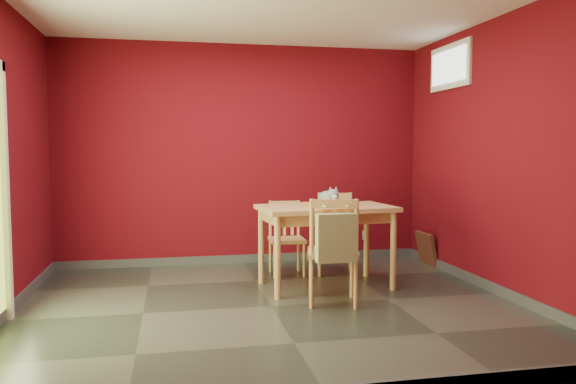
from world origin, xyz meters
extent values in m
plane|color=#2D342D|center=(0.00, 0.00, 0.00)|extent=(4.50, 4.50, 0.00)
plane|color=#590912|center=(0.00, 2.00, 1.35)|extent=(4.50, 0.00, 4.50)
plane|color=#590912|center=(0.00, -2.00, 1.35)|extent=(4.50, 0.00, 4.50)
plane|color=#590912|center=(2.25, 0.00, 1.35)|extent=(0.00, 4.00, 4.00)
plane|color=white|center=(0.00, 0.00, 2.70)|extent=(4.50, 4.50, 0.00)
cube|color=#3F4244|center=(0.00, 1.99, 0.05)|extent=(4.50, 0.02, 0.10)
cube|color=#3F4244|center=(-2.24, 0.00, 0.05)|extent=(0.03, 4.00, 0.10)
cube|color=#3F4244|center=(2.24, 0.00, 0.05)|extent=(0.03, 4.00, 0.10)
cube|color=white|center=(-2.21, 0.06, 1.06)|extent=(0.06, 0.08, 2.13)
cube|color=white|center=(2.23, 1.00, 2.35)|extent=(0.03, 0.90, 0.50)
cube|color=white|center=(2.21, 1.00, 2.35)|extent=(0.02, 0.76, 0.36)
cube|color=silver|center=(1.60, 1.99, 0.30)|extent=(0.08, 0.02, 0.12)
cube|color=tan|center=(0.68, 0.60, 0.82)|extent=(1.40, 0.89, 0.04)
cube|color=tan|center=(0.68, 0.60, 0.74)|extent=(1.26, 0.75, 0.11)
cylinder|color=tan|center=(0.10, 0.23, 0.40)|extent=(0.06, 0.06, 0.79)
cylinder|color=tan|center=(0.05, 0.88, 0.40)|extent=(0.06, 0.06, 0.79)
cylinder|color=tan|center=(1.31, 0.33, 0.40)|extent=(0.06, 0.06, 0.79)
cylinder|color=tan|center=(1.25, 0.98, 0.40)|extent=(0.06, 0.06, 0.79)
cube|color=#BD6E30|center=(0.68, 0.60, 0.84)|extent=(0.45, 0.81, 0.01)
cube|color=#BD6E30|center=(0.68, 0.21, 0.64)|extent=(0.38, 0.04, 0.39)
cube|color=tan|center=(0.40, 1.23, 0.40)|extent=(0.40, 0.40, 0.04)
cylinder|color=tan|center=(0.23, 1.07, 0.19)|extent=(0.03, 0.03, 0.38)
cylinder|color=tan|center=(0.24, 1.40, 0.19)|extent=(0.03, 0.03, 0.38)
cylinder|color=tan|center=(0.56, 1.06, 0.19)|extent=(0.03, 0.03, 0.38)
cylinder|color=tan|center=(0.57, 1.39, 0.19)|extent=(0.03, 0.03, 0.38)
cylinder|color=tan|center=(0.24, 1.40, 0.62)|extent=(0.03, 0.03, 0.41)
cylinder|color=tan|center=(0.57, 1.39, 0.62)|extent=(0.03, 0.03, 0.41)
cube|color=tan|center=(0.40, 1.40, 0.79)|extent=(0.35, 0.04, 0.06)
cube|color=tan|center=(0.31, 1.40, 0.58)|extent=(0.03, 0.02, 0.32)
cube|color=tan|center=(0.40, 1.40, 0.58)|extent=(0.03, 0.02, 0.32)
cube|color=tan|center=(0.49, 1.40, 0.58)|extent=(0.03, 0.02, 0.32)
cube|color=tan|center=(0.96, 1.20, 0.44)|extent=(0.51, 0.51, 0.04)
cylinder|color=tan|center=(0.74, 1.06, 0.21)|extent=(0.04, 0.04, 0.42)
cylinder|color=tan|center=(0.82, 1.42, 0.21)|extent=(0.04, 0.04, 0.42)
cylinder|color=tan|center=(1.09, 0.98, 0.21)|extent=(0.04, 0.04, 0.42)
cylinder|color=tan|center=(1.18, 1.33, 0.21)|extent=(0.04, 0.04, 0.42)
cylinder|color=tan|center=(0.82, 1.42, 0.69)|extent=(0.04, 0.04, 0.46)
cylinder|color=tan|center=(1.18, 1.33, 0.69)|extent=(0.04, 0.04, 0.46)
cube|color=tan|center=(1.00, 1.38, 0.87)|extent=(0.38, 0.12, 0.07)
cube|color=tan|center=(0.90, 1.40, 0.64)|extent=(0.04, 0.03, 0.36)
cube|color=tan|center=(1.00, 1.38, 0.64)|extent=(0.04, 0.03, 0.36)
cube|color=tan|center=(1.10, 1.35, 0.64)|extent=(0.04, 0.03, 0.36)
cube|color=tan|center=(0.58, 0.00, 0.47)|extent=(0.55, 0.55, 0.04)
cylinder|color=tan|center=(0.81, 0.15, 0.22)|extent=(0.04, 0.04, 0.45)
cylinder|color=tan|center=(0.73, -0.23, 0.22)|extent=(0.04, 0.04, 0.45)
cylinder|color=tan|center=(0.43, 0.24, 0.22)|extent=(0.04, 0.04, 0.45)
cylinder|color=tan|center=(0.34, -0.15, 0.22)|extent=(0.04, 0.04, 0.45)
cylinder|color=tan|center=(0.73, -0.23, 0.74)|extent=(0.04, 0.04, 0.49)
cylinder|color=tan|center=(0.34, -0.15, 0.74)|extent=(0.04, 0.04, 0.49)
cube|color=tan|center=(0.53, -0.19, 0.94)|extent=(0.41, 0.13, 0.08)
cube|color=tan|center=(0.64, -0.21, 0.69)|extent=(0.04, 0.03, 0.38)
cube|color=tan|center=(0.53, -0.19, 0.69)|extent=(0.04, 0.03, 0.38)
cube|color=tan|center=(0.43, -0.16, 0.69)|extent=(0.04, 0.03, 0.38)
cube|color=#8EA066|center=(0.53, -0.27, 0.65)|extent=(0.36, 0.11, 0.42)
cylinder|color=#8EA066|center=(0.43, -0.21, 0.92)|extent=(0.02, 0.18, 0.02)
cylinder|color=#8EA066|center=(0.63, -0.21, 0.92)|extent=(0.02, 0.18, 0.02)
cube|color=#562E20|center=(2.19, 1.43, 0.20)|extent=(0.14, 0.40, 0.40)
cube|color=black|center=(2.19, 1.43, 0.20)|extent=(0.10, 0.28, 0.28)
camera|label=1|loc=(-0.85, -4.92, 1.42)|focal=35.00mm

